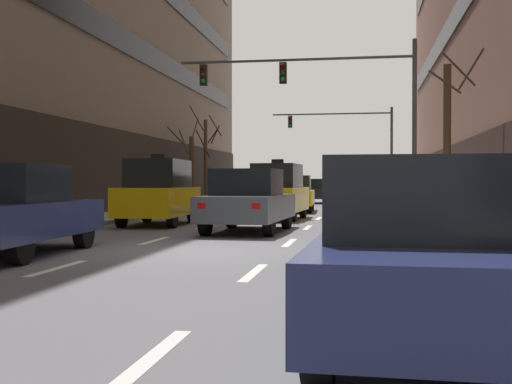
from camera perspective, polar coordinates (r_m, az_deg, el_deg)
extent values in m
plane|color=slate|center=(13.39, -4.89, -5.10)|extent=(120.00, 120.00, 0.00)
cube|color=silver|center=(11.13, -16.86, -6.34)|extent=(0.16, 2.00, 0.01)
cube|color=silver|center=(15.75, -8.80, -4.19)|extent=(0.16, 2.00, 0.01)
cube|color=silver|center=(20.54, -4.47, -3.00)|extent=(0.16, 2.00, 0.01)
cube|color=silver|center=(25.42, -1.79, -2.24)|extent=(0.16, 2.00, 0.01)
cube|color=silver|center=(30.34, 0.02, -1.73)|extent=(0.16, 2.00, 0.01)
cube|color=silver|center=(35.28, 1.33, -1.36)|extent=(0.16, 2.00, 0.01)
cube|color=silver|center=(40.23, 2.31, -1.08)|extent=(0.16, 2.00, 0.01)
cube|color=silver|center=(45.19, 3.08, -0.87)|extent=(0.16, 2.00, 0.01)
cube|color=silver|center=(5.37, -9.27, -14.19)|extent=(0.16, 2.00, 0.01)
cube|color=silver|center=(10.14, -0.19, -7.01)|extent=(0.16, 2.00, 0.01)
cube|color=silver|center=(15.07, 2.95, -4.41)|extent=(0.16, 2.00, 0.01)
cube|color=silver|center=(20.03, 4.52, -3.10)|extent=(0.16, 2.00, 0.01)
cube|color=silver|center=(25.00, 5.47, -2.30)|extent=(0.16, 2.00, 0.01)
cube|color=silver|center=(29.99, 6.10, -1.77)|extent=(0.16, 2.00, 0.01)
cube|color=silver|center=(34.98, 6.56, -1.39)|extent=(0.16, 2.00, 0.01)
cube|color=silver|center=(39.97, 6.90, -1.10)|extent=(0.16, 2.00, 0.01)
cube|color=silver|center=(44.96, 7.16, -0.88)|extent=(0.16, 2.00, 0.01)
cylinder|color=black|center=(14.95, -20.75, -3.20)|extent=(0.26, 0.70, 0.69)
cylinder|color=black|center=(14.26, -14.75, -3.37)|extent=(0.26, 0.70, 0.69)
cylinder|color=black|center=(11.68, -19.83, -4.33)|extent=(0.26, 0.70, 0.69)
cube|color=navy|center=(13.29, -20.36, -2.25)|extent=(2.14, 4.69, 0.67)
cube|color=black|center=(13.09, -20.79, 0.73)|extent=(1.77, 2.07, 0.71)
cube|color=white|center=(15.61, -18.79, -1.35)|extent=(0.21, 0.09, 0.15)
cube|color=white|center=(15.08, -14.16, -1.41)|extent=(0.21, 0.09, 0.15)
cylinder|color=black|center=(44.14, 4.13, -0.50)|extent=(0.24, 0.64, 0.63)
cylinder|color=black|center=(44.09, 6.12, -0.51)|extent=(0.24, 0.64, 0.63)
cylinder|color=black|center=(41.55, 3.95, -0.59)|extent=(0.24, 0.64, 0.63)
cylinder|color=black|center=(41.50, 6.07, -0.60)|extent=(0.24, 0.64, 0.63)
cube|color=black|center=(42.81, 5.07, -0.14)|extent=(1.94, 4.29, 0.61)
cube|color=black|center=(42.61, 5.06, 0.71)|extent=(1.61, 1.89, 0.65)
cube|color=white|center=(44.90, 4.37, 0.05)|extent=(0.19, 0.08, 0.13)
cube|color=red|center=(40.76, 4.11, -0.04)|extent=(0.19, 0.08, 0.13)
cube|color=white|center=(44.86, 5.94, 0.05)|extent=(0.19, 0.08, 0.13)
cube|color=red|center=(40.72, 5.84, -0.04)|extent=(0.19, 0.08, 0.13)
cylinder|color=black|center=(19.87, -2.15, -2.13)|extent=(0.26, 0.71, 0.70)
cylinder|color=black|center=(19.53, 2.69, -2.18)|extent=(0.26, 0.71, 0.70)
cylinder|color=black|center=(17.11, -4.43, -2.62)|extent=(0.26, 0.71, 0.70)
cylinder|color=black|center=(16.72, 1.17, -2.70)|extent=(0.26, 0.71, 0.70)
cube|color=#474C51|center=(18.27, -0.64, -1.33)|extent=(2.14, 4.74, 0.68)
cube|color=black|center=(18.05, -0.78, 0.86)|extent=(1.78, 2.08, 0.72)
cube|color=white|center=(20.65, -1.14, -0.74)|extent=(0.22, 0.09, 0.15)
cube|color=red|center=(16.21, -4.71, -1.20)|extent=(0.22, 0.09, 0.15)
cube|color=white|center=(20.39, 2.60, -0.76)|extent=(0.22, 0.09, 0.15)
cube|color=red|center=(15.88, 0.02, -1.24)|extent=(0.22, 0.09, 0.15)
cylinder|color=black|center=(31.87, 1.92, -1.01)|extent=(0.25, 0.68, 0.67)
cylinder|color=black|center=(31.77, 4.85, -1.02)|extent=(0.25, 0.68, 0.67)
cylinder|color=black|center=(29.13, 1.46, -1.19)|extent=(0.25, 0.68, 0.67)
cylinder|color=black|center=(29.02, 4.66, -1.20)|extent=(0.25, 0.68, 0.67)
cube|color=yellow|center=(30.43, 3.23, -0.49)|extent=(2.07, 4.56, 0.65)
cube|color=black|center=(30.22, 3.20, 0.78)|extent=(1.71, 2.00, 0.69)
cube|color=white|center=(32.67, 2.32, -0.19)|extent=(0.21, 0.09, 0.14)
cube|color=red|center=(28.28, 1.62, -0.36)|extent=(0.21, 0.09, 0.14)
cube|color=white|center=(32.59, 4.62, -0.19)|extent=(0.21, 0.09, 0.14)
cube|color=red|center=(28.19, 4.28, -0.37)|extent=(0.21, 0.09, 0.14)
cube|color=black|center=(30.22, 3.20, 1.61)|extent=(0.46, 0.22, 0.18)
cylinder|color=black|center=(22.86, -9.46, -1.80)|extent=(0.24, 0.66, 0.65)
cylinder|color=black|center=(22.46, -5.59, -1.84)|extent=(0.24, 0.66, 0.65)
cylinder|color=black|center=(20.32, -11.62, -2.14)|extent=(0.24, 0.66, 0.65)
cylinder|color=black|center=(19.86, -7.29, -2.20)|extent=(0.24, 0.66, 0.65)
cube|color=yellow|center=(21.34, -8.46, -0.79)|extent=(1.98, 4.42, 0.89)
cube|color=black|center=(21.33, -8.46, 1.60)|extent=(1.68, 2.63, 0.89)
cube|color=white|center=(23.57, -8.55, -0.25)|extent=(0.20, 0.09, 0.14)
cube|color=red|center=(19.49, -11.96, -0.50)|extent=(0.20, 0.09, 0.14)
cube|color=white|center=(23.25, -5.52, -0.26)|extent=(0.20, 0.09, 0.14)
cube|color=red|center=(19.11, -8.34, -0.52)|extent=(0.20, 0.09, 0.14)
cube|color=black|center=(21.35, -8.46, 3.04)|extent=(0.44, 0.21, 0.18)
cylinder|color=black|center=(36.43, -2.49, -0.76)|extent=(0.25, 0.69, 0.68)
cylinder|color=black|center=(36.18, 0.08, -0.77)|extent=(0.25, 0.69, 0.68)
cylinder|color=black|center=(33.69, -3.31, -0.90)|extent=(0.25, 0.69, 0.68)
cylinder|color=black|center=(33.42, -0.53, -0.91)|extent=(0.25, 0.69, 0.68)
cube|color=yellow|center=(34.91, -1.55, -0.29)|extent=(2.04, 4.59, 0.66)
cube|color=black|center=(34.70, -1.61, 0.82)|extent=(1.71, 2.01, 0.70)
cube|color=white|center=(37.21, -2.02, -0.04)|extent=(0.21, 0.09, 0.14)
cube|color=red|center=(32.83, -3.31, -0.17)|extent=(0.21, 0.09, 0.14)
cube|color=white|center=(37.02, 0.00, -0.05)|extent=(0.21, 0.09, 0.14)
cube|color=red|center=(32.61, -1.02, -0.18)|extent=(0.21, 0.09, 0.14)
cube|color=black|center=(34.70, -1.61, 1.55)|extent=(0.46, 0.22, 0.19)
cylinder|color=black|center=(25.68, 0.70, -1.51)|extent=(0.24, 0.65, 0.64)
cylinder|color=black|center=(25.42, 4.12, -1.54)|extent=(0.24, 0.65, 0.64)
cylinder|color=black|center=(23.13, -0.57, -1.78)|extent=(0.24, 0.65, 0.64)
cylinder|color=black|center=(22.85, 3.21, -1.81)|extent=(0.24, 0.65, 0.64)
cube|color=yellow|center=(24.24, 1.89, -0.63)|extent=(1.98, 4.33, 0.87)
cube|color=black|center=(24.23, 1.89, 1.43)|extent=(1.67, 2.58, 0.87)
cube|color=white|center=(26.40, 1.36, -0.17)|extent=(0.20, 0.09, 0.14)
cube|color=red|center=(22.32, -0.63, -0.37)|extent=(0.20, 0.09, 0.14)
cube|color=white|center=(26.20, 4.03, -0.18)|extent=(0.20, 0.09, 0.14)
cube|color=red|center=(22.08, 2.52, -0.38)|extent=(0.20, 0.09, 0.14)
cube|color=black|center=(24.24, 1.89, 2.66)|extent=(0.43, 0.21, 0.17)
cylinder|color=black|center=(7.19, 7.50, -7.76)|extent=(0.23, 0.64, 0.64)
cylinder|color=black|center=(7.26, 19.87, -7.71)|extent=(0.23, 0.64, 0.64)
cylinder|color=black|center=(4.63, 5.53, -12.60)|extent=(0.23, 0.64, 0.64)
cube|color=navy|center=(5.85, 14.36, -6.71)|extent=(1.90, 4.30, 0.62)
cube|color=black|center=(5.61, 14.50, -0.51)|extent=(1.60, 1.88, 0.66)
cube|color=white|center=(7.91, 8.93, -3.93)|extent=(0.20, 0.08, 0.14)
cube|color=red|center=(3.77, 6.72, -9.24)|extent=(0.20, 0.08, 0.14)
cube|color=white|center=(7.96, 17.94, -3.93)|extent=(0.20, 0.08, 0.14)
cylinder|color=black|center=(13.10, 7.95, -3.77)|extent=(0.22, 0.67, 0.67)
cylinder|color=black|center=(13.16, 15.06, -3.77)|extent=(0.22, 0.67, 0.67)
cylinder|color=black|center=(10.36, 7.63, -5.00)|extent=(0.22, 0.67, 0.67)
cylinder|color=black|center=(10.45, 16.61, -4.98)|extent=(0.22, 0.67, 0.67)
cube|color=#1E512D|center=(11.71, 11.79, -2.74)|extent=(1.88, 4.48, 0.65)
cube|color=black|center=(11.49, 11.85, 0.54)|extent=(1.63, 1.93, 0.69)
cube|color=white|center=(13.89, 8.68, -1.69)|extent=(0.20, 0.08, 0.14)
cube|color=red|center=(9.50, 8.46, -2.88)|extent=(0.20, 0.08, 0.14)
cube|color=white|center=(13.94, 14.07, -1.70)|extent=(0.20, 0.08, 0.14)
cube|color=red|center=(9.58, 16.32, -2.88)|extent=(0.20, 0.08, 0.14)
cylinder|color=#4C4C51|center=(26.13, 13.62, 5.54)|extent=(0.18, 0.18, 6.77)
cylinder|color=#4C4C51|center=(26.55, 3.39, 11.42)|extent=(9.29, 0.12, 0.12)
cube|color=black|center=(26.52, 2.37, 10.30)|extent=(0.28, 0.24, 0.84)
sphere|color=#4B0704|center=(26.42, 2.33, 10.90)|extent=(0.17, 0.17, 0.17)
sphere|color=#523505|center=(26.38, 2.33, 10.35)|extent=(0.17, 0.17, 0.17)
sphere|color=green|center=(26.34, 2.33, 9.79)|extent=(0.17, 0.17, 0.17)
cube|color=black|center=(27.09, -4.58, 10.09)|extent=(0.28, 0.24, 0.84)
sphere|color=#4B0704|center=(27.00, -4.66, 10.68)|extent=(0.17, 0.17, 0.17)
sphere|color=#523505|center=(26.96, -4.66, 10.14)|extent=(0.17, 0.17, 0.17)
sphere|color=green|center=(26.92, -4.66, 9.59)|extent=(0.17, 0.17, 0.17)
cylinder|color=#4C4C51|center=(46.37, 11.71, 3.30)|extent=(0.18, 0.18, 6.43)
cylinder|color=#4C4C51|center=(46.58, 6.57, 6.77)|extent=(8.30, 0.12, 0.12)
cube|color=black|center=(46.76, 2.99, 6.12)|extent=(0.28, 0.24, 0.84)
sphere|color=#4B0704|center=(46.65, 2.97, 6.45)|extent=(0.17, 0.17, 0.17)
sphere|color=#523505|center=(46.62, 2.97, 6.13)|extent=(0.17, 0.17, 0.17)
sphere|color=green|center=(46.60, 2.97, 5.81)|extent=(0.17, 0.17, 0.17)
cylinder|color=#4C3823|center=(35.46, -5.62, 1.85)|extent=(0.26, 0.26, 3.69)
cylinder|color=#42301E|center=(35.06, -6.96, 4.84)|extent=(1.43, 1.40, 1.14)
cylinder|color=#42301E|center=(35.28, -6.30, 4.34)|extent=(0.76, 0.78, 1.38)
cylinder|color=#42301E|center=(35.14, -4.61, 4.15)|extent=(0.48, 1.46, 1.46)
cylinder|color=#4C3823|center=(21.27, 16.28, 4.08)|extent=(0.24, 0.24, 4.90)
cylinder|color=#42301E|center=(20.99, 16.10, 9.19)|extent=(0.98, 0.34, 0.80)
cylinder|color=#42301E|center=(21.87, 18.18, 10.08)|extent=(0.58, 1.54, 1.07)
cylinder|color=#42301E|center=(21.03, 17.19, 10.21)|extent=(1.11, 0.60, 1.01)
cylinder|color=#4C3823|center=(38.54, -4.41, 2.66)|extent=(0.21, 0.21, 4.89)
cylinder|color=#42301E|center=(38.31, -3.56, 5.78)|extent=(0.51, 1.34, 1.13)
cylinder|color=#42301E|center=(38.91, -3.76, 4.92)|extent=(0.85, 0.81, 0.86)
cylinder|color=#42301E|center=(38.82, -5.34, 5.47)|extent=(0.11, 1.35, 1.43)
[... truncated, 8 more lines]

